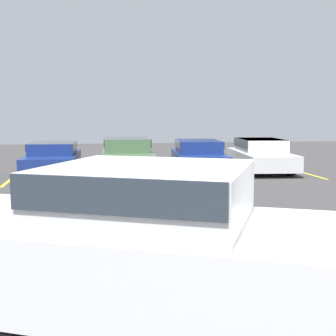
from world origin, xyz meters
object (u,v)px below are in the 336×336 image
object	(u,v)px
parked_sedan_a	(53,157)
parked_sedan_c	(198,155)
pickup_truck	(175,250)
parked_sedan_b	(127,155)
wheel_stop_curb	(219,161)
parked_sedan_d	(261,154)

from	to	relation	value
parked_sedan_a	parked_sedan_c	world-z (taller)	parked_sedan_c
pickup_truck	parked_sedan_a	size ratio (longest dim) A/B	1.34
pickup_truck	parked_sedan_c	xyz separation A→B (m)	(3.15, 12.78, -0.21)
parked_sedan_b	wheel_stop_curb	xyz separation A→B (m)	(4.37, 3.05, -0.62)
parked_sedan_c	parked_sedan_d	bearing A→B (deg)	90.86
parked_sedan_d	wheel_stop_curb	bearing A→B (deg)	-161.46
parked_sedan_c	parked_sedan_d	size ratio (longest dim) A/B	0.98
parked_sedan_a	parked_sedan_b	distance (m)	2.67
parked_sedan_a	parked_sedan_d	xyz separation A→B (m)	(7.81, -0.14, 0.03)
pickup_truck	parked_sedan_d	distance (m)	13.76
parked_sedan_a	parked_sedan_c	distance (m)	5.39
parked_sedan_a	parked_sedan_b	xyz separation A→B (m)	(2.67, 0.02, 0.06)
parked_sedan_c	parked_sedan_a	bearing A→B (deg)	-83.97
parked_sedan_a	wheel_stop_curb	xyz separation A→B (m)	(7.04, 3.07, -0.55)
parked_sedan_b	parked_sedan_c	xyz separation A→B (m)	(2.72, 0.04, -0.05)
parked_sedan_b	parked_sedan_a	bearing A→B (deg)	-87.36
parked_sedan_b	pickup_truck	bearing A→B (deg)	0.35
parked_sedan_c	parked_sedan_b	bearing A→B (deg)	-83.72
parked_sedan_a	pickup_truck	bearing A→B (deg)	11.98
pickup_truck	wheel_stop_curb	xyz separation A→B (m)	(4.80, 15.79, -0.78)
parked_sedan_b	wheel_stop_curb	distance (m)	5.37
parked_sedan_a	parked_sedan_b	size ratio (longest dim) A/B	0.94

